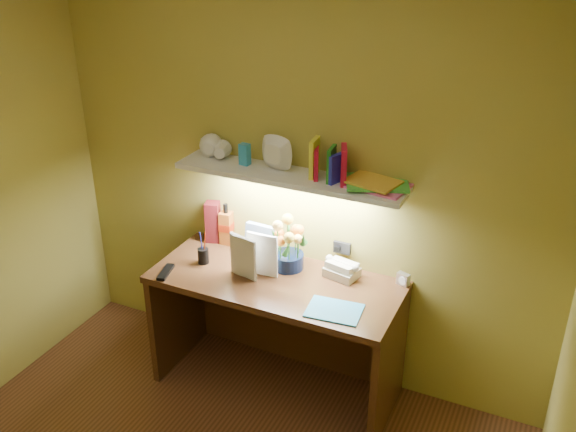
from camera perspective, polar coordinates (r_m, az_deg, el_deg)
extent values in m
cube|color=#3E2410|center=(3.79, -1.06, -10.48)|extent=(1.40, 0.60, 0.75)
cube|color=silver|center=(3.56, 10.20, -5.55)|extent=(0.08, 0.05, 0.07)
cube|color=#551013|center=(3.94, -6.68, -0.52)|extent=(0.10, 0.10, 0.26)
cylinder|color=black|center=(3.73, -7.56, -3.10)|extent=(0.07, 0.07, 0.15)
cube|color=black|center=(3.69, -10.82, -4.91)|extent=(0.09, 0.17, 0.02)
cube|color=#2B92D0|center=(3.32, 4.13, -8.37)|extent=(0.30, 0.23, 0.01)
imported|color=beige|center=(3.60, -5.13, -3.19)|extent=(0.19, 0.07, 0.25)
imported|color=white|center=(3.59, -3.67, -3.15)|extent=(0.19, 0.02, 0.25)
cube|color=white|center=(3.47, 0.08, 3.52)|extent=(1.30, 0.25, 0.03)
imported|color=white|center=(3.67, -7.09, 5.72)|extent=(0.16, 0.16, 0.10)
imported|color=white|center=(3.62, -6.14, 5.45)|extent=(0.13, 0.13, 0.10)
imported|color=white|center=(3.48, -1.41, 4.31)|extent=(0.23, 0.23, 0.05)
cube|color=white|center=(3.73, -7.27, 6.08)|extent=(0.06, 0.05, 0.11)
cube|color=#2B92D0|center=(3.58, -3.87, 5.49)|extent=(0.06, 0.05, 0.12)
cube|color=red|center=(3.38, 2.53, 4.69)|extent=(0.06, 0.11, 0.16)
cube|color=yellow|center=(3.40, 2.36, 5.20)|extent=(0.04, 0.13, 0.21)
cube|color=#2127B3|center=(3.34, 4.37, 4.25)|extent=(0.06, 0.11, 0.16)
cube|color=#1E751D|center=(3.35, 3.88, 4.62)|extent=(0.03, 0.12, 0.18)
cube|color=red|center=(3.32, 4.96, 4.54)|extent=(0.08, 0.14, 0.20)
cube|color=pink|center=(3.34, 7.94, 2.73)|extent=(0.34, 0.27, 0.01)
cube|color=#4BC845|center=(3.33, 7.95, 2.95)|extent=(0.38, 0.33, 0.01)
cube|color=gold|center=(3.31, 7.52, 3.06)|extent=(0.30, 0.25, 0.01)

